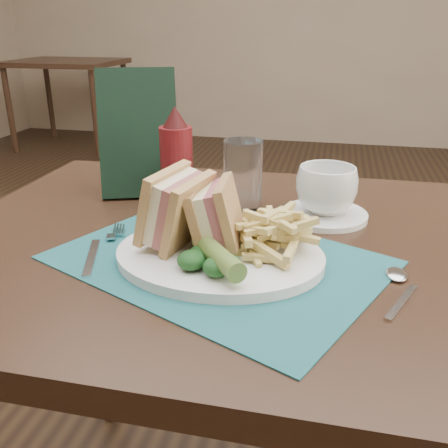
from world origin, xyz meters
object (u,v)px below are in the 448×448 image
object	(u,v)px
placemat	(218,260)
plate	(219,256)
table_bg_left	(70,105)
sandwich_half_b	(201,213)
table_main	(216,415)
drinking_glass	(243,177)
check_presenter	(138,133)
coffee_cup	(326,190)
sandwich_half_a	(163,206)
ketchup_bottle	(176,159)
saucer	(324,215)

from	to	relation	value
placemat	plate	distance (m)	0.01
table_bg_left	sandwich_half_b	world-z (taller)	sandwich_half_b
table_main	placemat	distance (m)	0.39
placemat	drinking_glass	world-z (taller)	drinking_glass
table_bg_left	check_presenter	size ratio (longest dim) A/B	3.64
table_main	drinking_glass	world-z (taller)	drinking_glass
coffee_cup	check_presenter	xyz separation A→B (m)	(-0.36, 0.06, 0.07)
sandwich_half_a	sandwich_half_b	distance (m)	0.06
plate	sandwich_half_a	distance (m)	0.11
sandwich_half_b	ketchup_bottle	bearing A→B (deg)	113.09
placemat	ketchup_bottle	bearing A→B (deg)	121.77
sandwich_half_b	coffee_cup	world-z (taller)	sandwich_half_b
placemat	drinking_glass	bearing A→B (deg)	90.79
placemat	drinking_glass	distance (m)	0.21
plate	sandwich_half_b	bearing A→B (deg)	153.69
table_main	coffee_cup	xyz separation A→B (m)	(0.17, 0.12, 0.43)
table_bg_left	sandwich_half_a	distance (m)	4.02
table_main	drinking_glass	bearing A→B (deg)	78.93
plate	saucer	world-z (taller)	plate
coffee_cup	check_presenter	distance (m)	0.38
placemat	table_bg_left	bearing A→B (deg)	122.07
sandwich_half_a	saucer	size ratio (longest dim) A/B	0.75
drinking_glass	sandwich_half_a	bearing A→B (deg)	-113.19
drinking_glass	placemat	bearing A→B (deg)	-89.21
table_main	drinking_glass	distance (m)	0.46
table_main	plate	size ratio (longest dim) A/B	3.00
table_main	table_bg_left	bearing A→B (deg)	122.44
table_main	check_presenter	size ratio (longest dim) A/B	3.64
placemat	drinking_glass	size ratio (longest dim) A/B	3.43
placemat	coffee_cup	xyz separation A→B (m)	(0.14, 0.21, 0.05)
table_main	ketchup_bottle	xyz separation A→B (m)	(-0.10, 0.11, 0.47)
sandwich_half_a	ketchup_bottle	world-z (taller)	ketchup_bottle
table_bg_left	coffee_cup	bearing A→B (deg)	-54.58
table_bg_left	placemat	world-z (taller)	placemat
coffee_cup	ketchup_bottle	xyz separation A→B (m)	(-0.27, -0.01, 0.04)
table_bg_left	ketchup_bottle	distance (m)	3.85
plate	ketchup_bottle	world-z (taller)	ketchup_bottle
coffee_cup	table_bg_left	bearing A→B (deg)	125.42
sandwich_half_b	table_main	bearing A→B (deg)	84.93
table_bg_left	drinking_glass	world-z (taller)	drinking_glass
ketchup_bottle	check_presenter	world-z (taller)	check_presenter
placemat	plate	size ratio (longest dim) A/B	1.49
drinking_glass	check_presenter	distance (m)	0.23
table_bg_left	placemat	distance (m)	4.07
drinking_glass	check_presenter	world-z (taller)	check_presenter
ketchup_bottle	saucer	bearing A→B (deg)	1.79
plate	drinking_glass	distance (m)	0.22
ketchup_bottle	table_main	bearing A→B (deg)	-48.53
plate	drinking_glass	bearing A→B (deg)	91.81
plate	sandwich_half_b	xyz separation A→B (m)	(-0.03, 0.02, 0.06)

